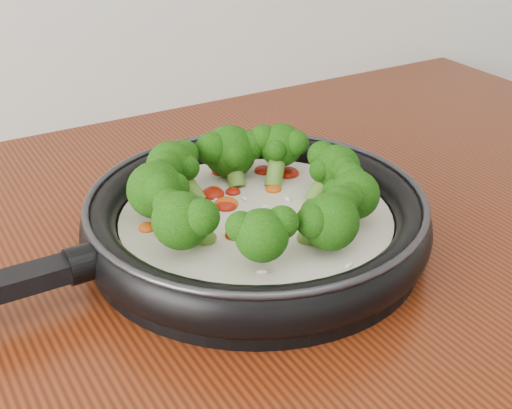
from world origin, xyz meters
TOP-DOWN VIEW (x-y plane):
  - skillet at (0.12, 1.06)m, footprint 0.56×0.36m

SIDE VIEW (x-z plane):
  - skillet at x=0.12m, z-range 0.89..0.99m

